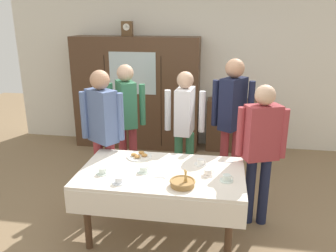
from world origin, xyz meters
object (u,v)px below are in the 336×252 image
Objects in this scene: tea_cup_mid_right at (103,171)px; wall_cabinet at (137,93)px; dining_table at (161,182)px; bookshelf_low at (235,125)px; tea_cup_far_right at (144,170)px; mantel_clock at (127,29)px; pastry_plate at (139,156)px; person_near_right_end at (232,113)px; person_by_cabinet at (127,113)px; bread_basket at (183,183)px; spoon_near_right at (229,162)px; person_beside_shelf at (103,126)px; book_stack at (237,98)px; tea_cup_far_left at (208,173)px; spoon_far_right at (162,177)px; tea_cup_center at (227,178)px; tea_cup_near_left at (201,162)px; tea_cup_back_edge at (119,180)px; person_behind_table_right at (261,143)px; person_behind_table_left at (185,120)px.

wall_cabinet is at bearing 96.97° from tea_cup_mid_right.
bookshelf_low is (0.81, 2.64, -0.20)m from dining_table.
dining_table is at bearing 7.48° from tea_cup_far_right.
pastry_plate is (0.72, -2.25, -1.28)m from mantel_clock.
person_by_cabinet is at bearing 177.85° from person_near_right_end.
spoon_near_right is (0.43, 0.61, -0.03)m from bread_basket.
person_beside_shelf is (-1.47, 0.21, 0.27)m from spoon_near_right.
person_near_right_end is (-0.11, -1.48, 0.63)m from bookshelf_low.
person_beside_shelf reaches higher than book_stack.
tea_cup_far_left is at bearing -23.81° from person_beside_shelf.
spoon_far_right is (-0.65, -0.47, 0.00)m from spoon_near_right.
person_beside_shelf reaches higher than tea_cup_mid_right.
wall_cabinet is 18.15× the size of spoon_far_right.
tea_cup_center is (0.18, -0.10, 0.00)m from tea_cup_far_left.
tea_cup_center is (0.27, -0.33, -0.00)m from tea_cup_near_left.
person_near_right_end reaches higher than dining_table.
person_near_right_end is (1.73, -1.42, -0.96)m from mantel_clock.
tea_cup_back_edge is at bearing -125.98° from person_near_right_end.
dining_table is at bearing 172.50° from tea_cup_center.
book_stack is at bearing 52.16° from person_beside_shelf.
tea_cup_far_left is 0.07× the size of person_near_right_end.
mantel_clock is at bearing -178.40° from book_stack.
person_beside_shelf reaches higher than tea_cup_back_edge.
pastry_plate is 0.98m from person_by_cabinet.
person_beside_shelf is (0.10, -2.02, 0.06)m from wall_cabinet.
wall_cabinet reaches higher than person_by_cabinet.
person_by_cabinet is at bearing 147.77° from spoon_near_right.
pastry_plate is at bearing -115.97° from book_stack.
bookshelf_low reaches higher than dining_table.
bread_basket is 1.03m from person_behind_table_right.
tea_cup_mid_right is at bearing 142.31° from tea_cup_back_edge.
person_by_cabinet is (-1.34, 1.30, 0.23)m from tea_cup_center.
person_behind_table_right is at bearing -38.23° from person_behind_table_left.
bread_basket reaches higher than dining_table.
tea_cup_far_left is 1.09× the size of spoon_near_right.
bookshelf_low reaches higher than tea_cup_center.
dining_table is 12.74× the size of tea_cup_far_left.
pastry_plate is 0.98m from spoon_near_right.
tea_cup_far_right is 1.27m from person_behind_table_right.
mantel_clock is 0.86× the size of pastry_plate.
tea_cup_back_edge reaches higher than spoon_far_right.
bread_basket is 1.52m from person_near_right_end.
person_beside_shelf reaches higher than person_behind_table_left.
person_by_cabinet reaches higher than pastry_plate.
tea_cup_far_right is 0.64m from tea_cup_far_left.
spoon_near_right is at bearing -167.68° from person_behind_table_right.
tea_cup_far_right is 0.32m from tea_cup_back_edge.
tea_cup_far_right is 1.36m from person_by_cabinet.
tea_cup_near_left is 1.00× the size of tea_cup_far_right.
tea_cup_mid_right is (-0.95, -0.37, 0.00)m from tea_cup_near_left.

